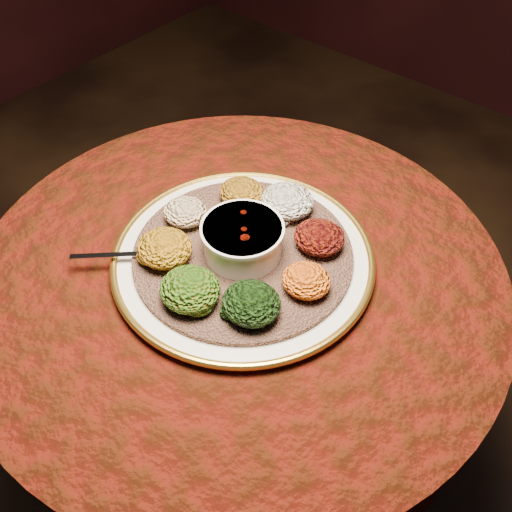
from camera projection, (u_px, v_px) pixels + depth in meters
The scene contains 13 objects.
table at pixel (240, 326), 1.15m from camera, with size 0.96×0.96×0.73m.
platter at pixel (243, 258), 1.02m from camera, with size 0.58×0.58×0.02m.
injera at pixel (243, 254), 1.01m from camera, with size 0.39×0.39×0.01m, color #895A44.
stew_bowl at pixel (242, 238), 0.98m from camera, with size 0.14×0.14×0.06m.
spoon at pixel (142, 254), 1.00m from camera, with size 0.13×0.12×0.01m.
portion_ayib at pixel (287, 201), 1.06m from camera, with size 0.10×0.10×0.05m, color white.
portion_kitfo at pixel (319, 237), 1.00m from camera, with size 0.09×0.09×0.04m, color black.
portion_tikil at pixel (306, 280), 0.94m from camera, with size 0.08×0.08×0.04m, color #C36910.
portion_gomen at pixel (251, 303), 0.90m from camera, with size 0.10×0.09×0.05m, color black.
portion_mixveg at pixel (190, 289), 0.92m from camera, with size 0.10×0.10×0.05m, color #A03E0A.
portion_kik at pixel (165, 248), 0.98m from camera, with size 0.10×0.09×0.05m, color #A9690E.
portion_timatim at pixel (185, 212), 1.05m from camera, with size 0.08×0.08×0.04m, color maroon.
portion_shiro at pixel (242, 193), 1.08m from camera, with size 0.09×0.08×0.04m, color #946111.
Camera 1 is at (0.46, -0.50, 1.49)m, focal length 40.00 mm.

